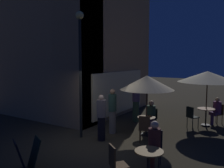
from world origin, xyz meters
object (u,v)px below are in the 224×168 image
menu_sandwich_board (27,155)px  cafe_chair_3 (218,112)px  cafe_table_1 (206,113)px  patio_umbrella_0 (147,83)px  patron_seated_1 (216,109)px  cafe_chair_4 (155,145)px  patron_seated_2 (154,142)px  cafe_chair_2 (191,115)px  cafe_chair_5 (115,162)px  patron_standing_3 (112,111)px  cafe_chair_1 (152,117)px  patio_umbrella_1 (207,77)px  cafe_table_2 (149,159)px  patron_standing_5 (101,118)px  cafe_table_0 (146,122)px  patron_seated_0 (151,113)px  patron_standing_4 (136,102)px  cafe_chair_0 (144,127)px  street_lamp_near_corner (80,56)px

menu_sandwich_board → cafe_chair_3: (7.62, -3.54, 0.11)m
cafe_table_1 → patio_umbrella_0: bearing=146.6°
cafe_chair_3 → patron_seated_1: 0.21m
cafe_chair_4 → patron_seated_2: (-0.14, -0.03, 0.13)m
cafe_chair_2 → cafe_chair_5: (-5.63, 0.33, 0.01)m
cafe_chair_3 → patron_seated_2: (-5.67, 0.80, 0.18)m
patio_umbrella_0 → patron_standing_3: patio_umbrella_0 is taller
patio_umbrella_0 → cafe_chair_4: size_ratio=2.36×
cafe_table_1 → patron_seated_2: patron_seated_2 is taller
patron_standing_3 → cafe_chair_1: bearing=150.2°
patio_umbrella_0 → cafe_chair_4: patio_umbrella_0 is taller
cafe_table_1 → patron_seated_2: bearing=175.5°
patio_umbrella_1 → patron_seated_1: size_ratio=2.08×
cafe_table_2 → patron_standing_5: patron_standing_5 is taller
menu_sandwich_board → cafe_table_0: 4.61m
cafe_table_2 → patron_seated_0: bearing=22.4°
menu_sandwich_board → cafe_chair_5: size_ratio=0.87×
cafe_chair_2 → patron_seated_2: bearing=-146.6°
cafe_chair_5 → patron_standing_4: 5.80m
patron_seated_0 → cafe_chair_4: bearing=15.9°
cafe_chair_0 → cafe_chair_3: 4.45m
cafe_table_0 → patio_umbrella_0: (-0.00, 0.00, 1.53)m
cafe_table_0 → cafe_chair_4: 2.61m
cafe_chair_2 → cafe_chair_4: (-4.14, -0.03, 0.02)m
street_lamp_near_corner → cafe_chair_5: street_lamp_near_corner is taller
cafe_table_2 → patio_umbrella_0: size_ratio=0.31×
patron_seated_0 → cafe_chair_0: bearing=5.9°
patron_standing_4 → patron_standing_3: bearing=1.2°
patron_seated_1 → street_lamp_near_corner: bearing=-9.9°
street_lamp_near_corner → cafe_table_1: 6.03m
patio_umbrella_1 → cafe_chair_5: 6.58m
patron_seated_0 → patron_standing_3: size_ratio=0.70×
patron_standing_5 → patio_umbrella_0: bearing=-12.8°
patio_umbrella_0 → cafe_chair_5: size_ratio=2.39×
patio_umbrella_1 → cafe_chair_0: patio_umbrella_1 is taller
patio_umbrella_1 → patron_standing_4: size_ratio=1.40×
menu_sandwich_board → cafe_chair_1: (5.20, -1.31, 0.10)m
cafe_chair_5 → menu_sandwich_board: bearing=142.3°
street_lamp_near_corner → patio_umbrella_0: street_lamp_near_corner is taller
cafe_table_1 → cafe_chair_3: size_ratio=0.85×
cafe_table_2 → patron_standing_3: size_ratio=0.41×
cafe_table_2 → patron_seated_1: bearing=-5.4°
street_lamp_near_corner → cafe_table_1: bearing=-41.7°
menu_sandwich_board → patio_umbrella_0: patio_umbrella_0 is taller
cafe_table_2 → cafe_chair_0: cafe_chair_0 is taller
patron_seated_0 → patron_seated_2: (-3.11, -1.41, 0.02)m
street_lamp_near_corner → cafe_table_0: street_lamp_near_corner is taller
street_lamp_near_corner → patron_seated_0: bearing=-39.8°
patio_umbrella_0 → cafe_chair_1: 1.72m
cafe_table_1 → patio_umbrella_1: 1.60m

